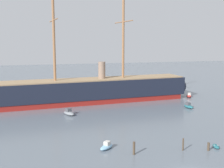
# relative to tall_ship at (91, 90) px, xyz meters

# --- Properties ---
(tall_ship) EXTENTS (73.67, 16.17, 35.42)m
(tall_ship) POSITION_rel_tall_ship_xyz_m (0.00, 0.00, 0.00)
(tall_ship) COLOR maroon
(tall_ship) RESTS_ON ground
(motorboat_foreground_left) EXTENTS (3.32, 3.16, 1.36)m
(motorboat_foreground_left) POSITION_rel_tall_ship_xyz_m (-5.01, -39.21, -3.32)
(motorboat_foreground_left) COLOR #7FB2D6
(motorboat_foreground_left) RESTS_ON ground
(dinghy_foreground_right) EXTENTS (1.49, 2.37, 0.52)m
(dinghy_foreground_right) POSITION_rel_tall_ship_xyz_m (14.01, -43.82, -3.54)
(dinghy_foreground_right) COLOR #236670
(dinghy_foreground_right) RESTS_ON ground
(motorboat_alongside_bow) EXTENTS (3.24, 4.49, 1.74)m
(motorboat_alongside_bow) POSITION_rel_tall_ship_xyz_m (-8.41, -13.72, -3.19)
(motorboat_alongside_bow) COLOR gray
(motorboat_alongside_bow) RESTS_ON ground
(motorboat_alongside_stern) EXTENTS (1.94, 3.83, 1.55)m
(motorboat_alongside_stern) POSITION_rel_tall_ship_xyz_m (25.23, -14.93, -3.26)
(motorboat_alongside_stern) COLOR #236670
(motorboat_alongside_stern) RESTS_ON ground
(motorboat_far_right) EXTENTS (2.95, 4.00, 1.55)m
(motorboat_far_right) POSITION_rel_tall_ship_xyz_m (33.50, -0.85, -3.25)
(motorboat_far_right) COLOR #B22D28
(motorboat_far_right) RESTS_ON ground
(mooring_piling_nearest) EXTENTS (0.41, 0.41, 2.22)m
(mooring_piling_nearest) POSITION_rel_tall_ship_xyz_m (-1.18, -42.85, -2.69)
(mooring_piling_nearest) COLOR #4C3D2D
(mooring_piling_nearest) RESTS_ON ground
(mooring_piling_left_pair) EXTENTS (0.42, 0.42, 1.41)m
(mooring_piling_left_pair) POSITION_rel_tall_ship_xyz_m (11.92, -44.64, -3.09)
(mooring_piling_left_pair) COLOR #4C3D2D
(mooring_piling_left_pair) RESTS_ON ground
(mooring_piling_right_pair) EXTENTS (0.28, 0.28, 2.18)m
(mooring_piling_right_pair) POSITION_rel_tall_ship_xyz_m (7.68, -43.39, -2.71)
(mooring_piling_right_pair) COLOR #4C3D2D
(mooring_piling_right_pair) RESTS_ON ground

